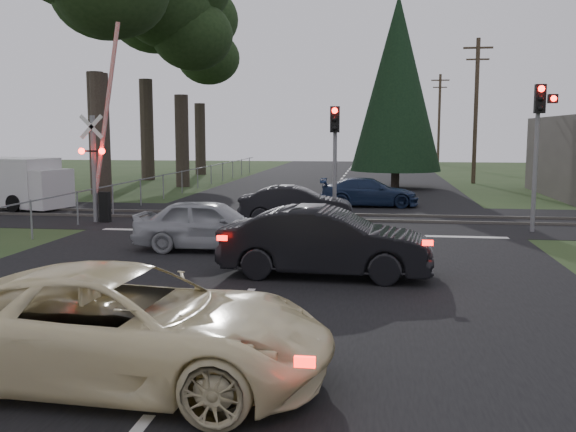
% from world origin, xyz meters
% --- Properties ---
extents(ground, '(120.00, 120.00, 0.00)m').
position_xyz_m(ground, '(0.00, 0.00, 0.00)').
color(ground, '#283E1C').
rests_on(ground, ground).
extents(road, '(14.00, 100.00, 0.01)m').
position_xyz_m(road, '(0.00, 10.00, 0.01)').
color(road, black).
rests_on(road, ground).
extents(rail_corridor, '(120.00, 8.00, 0.01)m').
position_xyz_m(rail_corridor, '(0.00, 12.00, 0.01)').
color(rail_corridor, black).
rests_on(rail_corridor, ground).
extents(stop_line, '(13.00, 0.35, 0.00)m').
position_xyz_m(stop_line, '(0.00, 8.20, 0.01)').
color(stop_line, silver).
rests_on(stop_line, ground).
extents(rail_near, '(120.00, 0.12, 0.10)m').
position_xyz_m(rail_near, '(0.00, 11.20, 0.05)').
color(rail_near, '#59544C').
rests_on(rail_near, ground).
extents(rail_far, '(120.00, 0.12, 0.10)m').
position_xyz_m(rail_far, '(0.00, 12.80, 0.05)').
color(rail_far, '#59544C').
rests_on(rail_far, ground).
extents(crossing_signal, '(1.62, 0.38, 6.96)m').
position_xyz_m(crossing_signal, '(-7.27, 9.79, 2.06)').
color(crossing_signal, slate).
rests_on(crossing_signal, ground).
extents(traffic_signal_right, '(0.68, 0.48, 4.70)m').
position_xyz_m(traffic_signal_right, '(7.55, 9.47, 3.31)').
color(traffic_signal_right, slate).
rests_on(traffic_signal_right, ground).
extents(traffic_signal_center, '(0.32, 0.48, 4.10)m').
position_xyz_m(traffic_signal_center, '(1.00, 10.68, 2.81)').
color(traffic_signal_center, slate).
rests_on(traffic_signal_center, ground).
extents(utility_pole_mid, '(1.80, 0.26, 9.00)m').
position_xyz_m(utility_pole_mid, '(8.50, 30.00, 4.73)').
color(utility_pole_mid, '#4C3D2D').
rests_on(utility_pole_mid, ground).
extents(utility_pole_far, '(1.80, 0.26, 9.00)m').
position_xyz_m(utility_pole_far, '(8.50, 55.00, 4.73)').
color(utility_pole_far, '#4C3D2D').
rests_on(utility_pole_far, ground).
extents(euc_tree_c, '(6.00, 6.00, 13.20)m').
position_xyz_m(euc_tree_c, '(-9.00, 25.00, 9.51)').
color(euc_tree_c, '#473D33').
rests_on(euc_tree_c, ground).
extents(euc_tree_e, '(6.00, 6.00, 13.20)m').
position_xyz_m(euc_tree_e, '(-11.00, 36.00, 9.51)').
color(euc_tree_e, '#473D33').
rests_on(euc_tree_e, ground).
extents(conifer_tree, '(5.20, 5.20, 11.00)m').
position_xyz_m(conifer_tree, '(3.50, 26.00, 5.99)').
color(conifer_tree, '#473D33').
rests_on(conifer_tree, ground).
extents(fence_left, '(0.10, 36.00, 1.20)m').
position_xyz_m(fence_left, '(-7.80, 22.50, 0.00)').
color(fence_left, slate).
rests_on(fence_left, ground).
extents(cream_coupe, '(5.47, 2.71, 1.49)m').
position_xyz_m(cream_coupe, '(-0.64, -4.28, 0.75)').
color(cream_coupe, beige).
rests_on(cream_coupe, ground).
extents(dark_hatchback, '(4.75, 1.85, 1.54)m').
position_xyz_m(dark_hatchback, '(1.40, 2.23, 0.77)').
color(dark_hatchback, black).
rests_on(dark_hatchback, ground).
extents(silver_car, '(4.15, 1.74, 1.40)m').
position_xyz_m(silver_car, '(-2.00, 5.00, 0.70)').
color(silver_car, '#9EA0A5').
rests_on(silver_car, ground).
extents(blue_sedan, '(4.36, 2.01, 1.23)m').
position_xyz_m(blue_sedan, '(2.13, 16.13, 0.62)').
color(blue_sedan, '#162544').
rests_on(blue_sedan, ground).
extents(dark_car_far, '(4.07, 1.62, 1.32)m').
position_xyz_m(dark_car_far, '(-0.34, 10.51, 0.66)').
color(dark_car_far, black).
rests_on(dark_car_far, ground).
extents(white_van, '(5.78, 3.24, 2.14)m').
position_xyz_m(white_van, '(-12.99, 13.39, 1.08)').
color(white_van, silver).
rests_on(white_van, ground).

